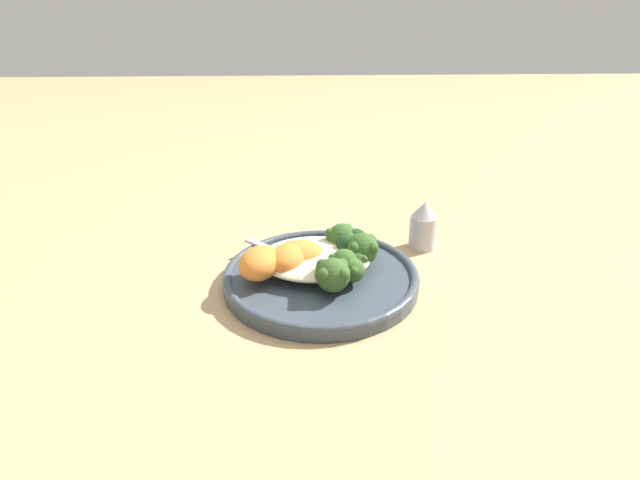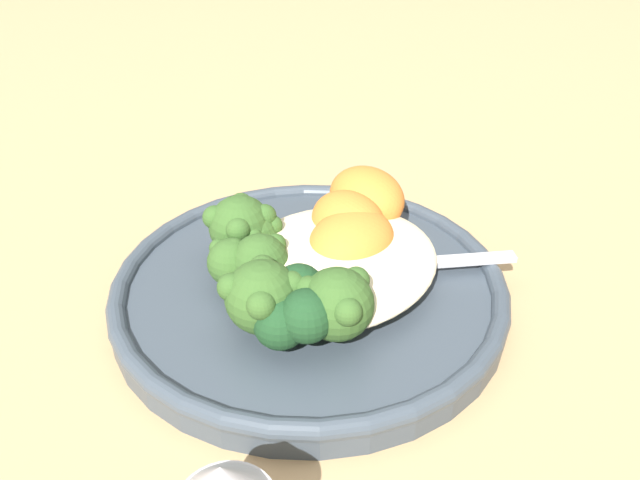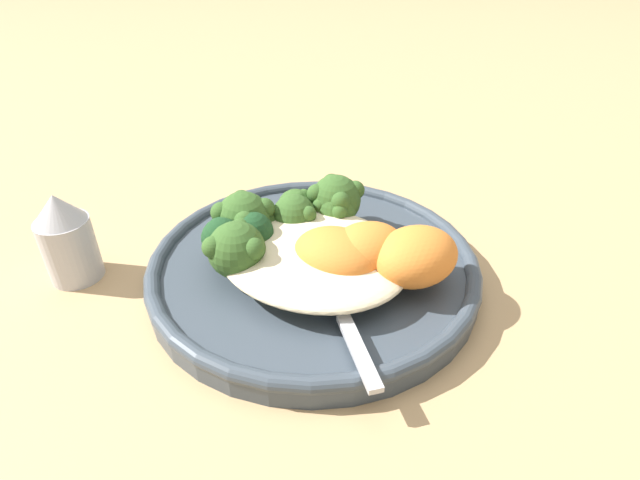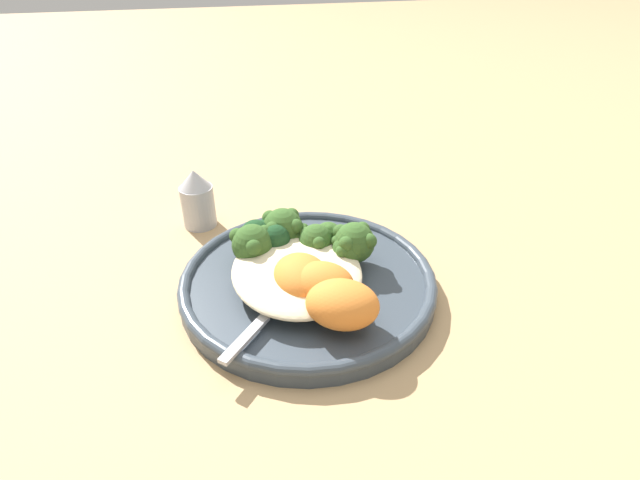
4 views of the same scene
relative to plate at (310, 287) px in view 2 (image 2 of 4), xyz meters
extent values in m
plane|color=tan|center=(-0.02, -0.01, -0.01)|extent=(4.00, 4.00, 0.00)
cylinder|color=#38424C|center=(0.00, 0.00, 0.00)|extent=(0.25, 0.25, 0.02)
torus|color=#38424C|center=(0.00, 0.00, 0.00)|extent=(0.25, 0.25, 0.01)
ellipsoid|color=beige|center=(-0.01, 0.01, 0.02)|extent=(0.15, 0.12, 0.02)
ellipsoid|color=#ADC675|center=(0.00, -0.01, 0.02)|extent=(0.04, 0.07, 0.02)
sphere|color=#335623|center=(0.01, -0.04, 0.03)|extent=(0.03, 0.03, 0.03)
sphere|color=#335623|center=(0.02, -0.03, 0.03)|extent=(0.01, 0.01, 0.01)
sphere|color=#335623|center=(0.00, -0.03, 0.03)|extent=(0.01, 0.01, 0.01)
sphere|color=#335623|center=(0.00, -0.05, 0.03)|extent=(0.01, 0.01, 0.01)
sphere|color=#335623|center=(0.02, -0.05, 0.03)|extent=(0.01, 0.01, 0.01)
ellipsoid|color=#ADC675|center=(0.00, -0.01, 0.02)|extent=(0.04, 0.08, 0.01)
sphere|color=#335623|center=(0.01, -0.05, 0.03)|extent=(0.04, 0.04, 0.04)
sphere|color=#335623|center=(0.02, -0.04, 0.04)|extent=(0.02, 0.02, 0.02)
sphere|color=#335623|center=(0.00, -0.04, 0.04)|extent=(0.02, 0.02, 0.02)
sphere|color=#335623|center=(0.00, -0.06, 0.04)|extent=(0.02, 0.02, 0.02)
sphere|color=#335623|center=(0.02, -0.06, 0.04)|extent=(0.02, 0.02, 0.02)
ellipsoid|color=#ADC675|center=(0.00, 0.00, 0.02)|extent=(0.08, 0.07, 0.02)
sphere|color=#335623|center=(0.04, -0.03, 0.03)|extent=(0.03, 0.03, 0.03)
sphere|color=#335623|center=(0.04, -0.02, 0.03)|extent=(0.01, 0.01, 0.01)
sphere|color=#335623|center=(0.04, -0.04, 0.03)|extent=(0.01, 0.01, 0.01)
ellipsoid|color=#ADC675|center=(0.00, 0.00, 0.02)|extent=(0.07, 0.05, 0.02)
sphere|color=#335623|center=(0.03, -0.02, 0.03)|extent=(0.04, 0.04, 0.04)
sphere|color=#335623|center=(0.04, -0.01, 0.03)|extent=(0.01, 0.01, 0.01)
sphere|color=#335623|center=(0.01, -0.02, 0.03)|extent=(0.01, 0.01, 0.01)
sphere|color=#335623|center=(0.04, -0.03, 0.03)|extent=(0.01, 0.01, 0.01)
ellipsoid|color=#ADC675|center=(0.01, 0.01, 0.02)|extent=(0.07, 0.03, 0.02)
sphere|color=#335623|center=(0.05, 0.00, 0.02)|extent=(0.03, 0.03, 0.03)
sphere|color=#335623|center=(0.05, 0.01, 0.03)|extent=(0.01, 0.01, 0.01)
sphere|color=#335623|center=(0.04, 0.01, 0.03)|extent=(0.01, 0.01, 0.01)
sphere|color=#335623|center=(0.04, -0.01, 0.03)|extent=(0.01, 0.01, 0.01)
sphere|color=#335623|center=(0.05, -0.01, 0.03)|extent=(0.01, 0.01, 0.01)
ellipsoid|color=#ADC675|center=(0.02, 0.01, 0.02)|extent=(0.08, 0.02, 0.02)
sphere|color=#335623|center=(0.05, 0.02, 0.03)|extent=(0.04, 0.04, 0.04)
sphere|color=#335623|center=(0.07, 0.03, 0.04)|extent=(0.02, 0.02, 0.02)
sphere|color=#335623|center=(0.04, 0.03, 0.04)|extent=(0.02, 0.02, 0.02)
sphere|color=#335623|center=(0.04, 0.00, 0.04)|extent=(0.02, 0.02, 0.02)
sphere|color=#335623|center=(0.07, 0.00, 0.04)|extent=(0.02, 0.02, 0.02)
ellipsoid|color=#ADC675|center=(0.01, 0.02, 0.02)|extent=(0.07, 0.05, 0.01)
sphere|color=#335623|center=(0.04, 0.04, 0.03)|extent=(0.03, 0.03, 0.03)
sphere|color=#335623|center=(0.04, 0.05, 0.03)|extent=(0.01, 0.01, 0.01)
sphere|color=#335623|center=(0.03, 0.04, 0.03)|extent=(0.01, 0.01, 0.01)
sphere|color=#335623|center=(0.04, 0.03, 0.03)|extent=(0.01, 0.01, 0.01)
ellipsoid|color=#ADC675|center=(0.01, 0.03, 0.02)|extent=(0.06, 0.06, 0.01)
sphere|color=#335623|center=(0.03, 0.05, 0.03)|extent=(0.04, 0.04, 0.04)
sphere|color=#335623|center=(0.04, 0.06, 0.04)|extent=(0.02, 0.02, 0.02)
sphere|color=#335623|center=(0.02, 0.05, 0.04)|extent=(0.02, 0.02, 0.02)
sphere|color=#335623|center=(0.04, 0.04, 0.04)|extent=(0.02, 0.02, 0.02)
ellipsoid|color=orange|center=(-0.04, 0.00, 0.03)|extent=(0.07, 0.07, 0.04)
ellipsoid|color=orange|center=(-0.08, -0.02, 0.03)|extent=(0.07, 0.08, 0.04)
ellipsoid|color=orange|center=(-0.07, -0.02, 0.03)|extent=(0.06, 0.05, 0.03)
ellipsoid|color=orange|center=(-0.03, 0.01, 0.03)|extent=(0.07, 0.06, 0.03)
sphere|color=#193D1E|center=(0.06, 0.03, 0.03)|extent=(0.03, 0.03, 0.03)
sphere|color=#193D1E|center=(0.05, 0.04, 0.03)|extent=(0.03, 0.03, 0.03)
sphere|color=#193D1E|center=(0.04, 0.04, 0.03)|extent=(0.03, 0.03, 0.03)
sphere|color=#193D1E|center=(0.04, 0.03, 0.03)|extent=(0.03, 0.03, 0.03)
sphere|color=#193D1E|center=(0.05, 0.02, 0.03)|extent=(0.03, 0.03, 0.03)
cube|color=#B7B7BC|center=(-0.08, 0.07, 0.01)|extent=(0.05, 0.05, 0.00)
ellipsoid|color=#B7B7BC|center=(-0.04, 0.04, 0.02)|extent=(0.05, 0.05, 0.01)
camera|label=1|loc=(-0.02, -0.56, 0.33)|focal=28.00mm
camera|label=2|loc=(0.24, 0.22, 0.24)|focal=35.00mm
camera|label=3|loc=(-0.18, 0.26, 0.23)|focal=28.00mm
camera|label=4|loc=(-0.39, 0.08, 0.30)|focal=28.00mm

